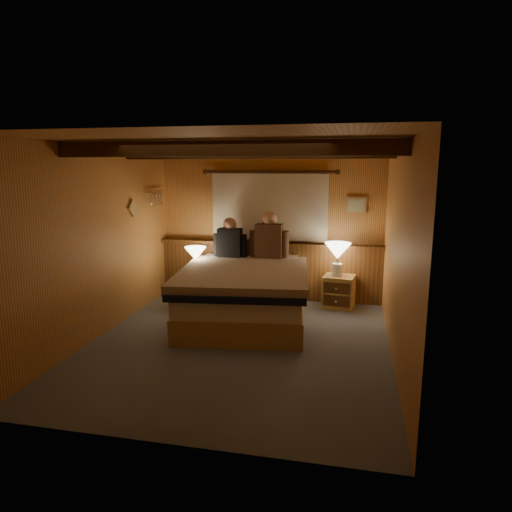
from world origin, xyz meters
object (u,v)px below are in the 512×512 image
(nightstand_left, at_px, (194,290))
(duffel_bag, at_px, (198,304))
(lamp_right, at_px, (338,253))
(lamp_left, at_px, (196,255))
(person_left, at_px, (230,241))
(nightstand_right, at_px, (339,291))
(bed, at_px, (245,293))
(person_right, at_px, (269,239))

(nightstand_left, relative_size, duffel_bag, 1.01)
(lamp_right, distance_m, duffel_bag, 2.23)
(lamp_left, height_order, person_left, person_left)
(nightstand_right, relative_size, lamp_right, 0.98)
(person_left, bearing_deg, bed, -61.93)
(bed, height_order, person_left, person_left)
(lamp_left, bearing_deg, person_left, 29.42)
(person_right, bearing_deg, lamp_right, 1.98)
(lamp_left, distance_m, person_right, 1.15)
(person_left, xyz_separation_m, duffel_bag, (-0.34, -0.61, -0.86))
(lamp_right, height_order, person_right, person_right)
(lamp_left, bearing_deg, duffel_bag, -68.63)
(nightstand_right, bearing_deg, person_right, -168.08)
(nightstand_left, height_order, duffel_bag, nightstand_left)
(lamp_right, xyz_separation_m, duffel_bag, (-1.98, -0.72, -0.71))
(nightstand_left, relative_size, person_right, 0.69)
(lamp_right, xyz_separation_m, person_left, (-1.64, -0.11, 0.15))
(nightstand_left, xyz_separation_m, lamp_left, (0.04, -0.02, 0.55))
(nightstand_left, distance_m, person_right, 1.41)
(lamp_right, bearing_deg, duffel_bag, -160.09)
(lamp_right, bearing_deg, bed, -145.35)
(person_left, height_order, duffel_bag, person_left)
(person_left, xyz_separation_m, person_right, (0.60, 0.08, 0.04))
(nightstand_right, height_order, lamp_left, lamp_left)
(nightstand_left, bearing_deg, lamp_right, 16.91)
(lamp_left, relative_size, duffel_bag, 0.85)
(nightstand_left, height_order, person_right, person_right)
(bed, relative_size, nightstand_right, 4.75)
(nightstand_right, bearing_deg, lamp_left, -160.99)
(nightstand_right, bearing_deg, bed, -136.90)
(nightstand_left, xyz_separation_m, nightstand_right, (2.19, 0.40, -0.01))
(bed, height_order, lamp_left, lamp_left)
(nightstand_left, distance_m, person_left, 0.94)
(person_right, xyz_separation_m, duffel_bag, (-0.94, -0.68, -0.90))
(person_right, bearing_deg, bed, -103.05)
(duffel_bag, bearing_deg, lamp_left, 124.05)
(duffel_bag, bearing_deg, person_left, 73.45)
(nightstand_left, relative_size, nightstand_right, 1.01)
(bed, distance_m, nightstand_left, 1.06)
(bed, relative_size, lamp_right, 4.67)
(nightstand_right, relative_size, person_left, 0.78)
(bed, distance_m, duffel_bag, 0.80)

